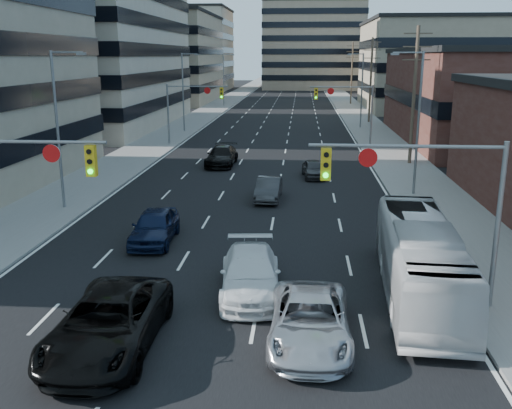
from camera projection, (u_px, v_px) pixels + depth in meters
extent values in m
cube|color=black|center=(289.00, 92.00, 138.64)|extent=(18.00, 300.00, 0.02)
cube|color=slate|center=(242.00, 92.00, 139.50)|extent=(5.00, 300.00, 0.15)
cube|color=slate|center=(336.00, 92.00, 137.74)|extent=(5.00, 300.00, 0.15)
cube|color=#ADA089|center=(56.00, 11.00, 69.65)|extent=(26.00, 34.00, 28.00)
cube|color=gray|center=(161.00, 59.00, 109.52)|extent=(20.00, 30.00, 16.00)
cube|color=#472119|center=(504.00, 98.00, 58.52)|extent=(20.00, 30.00, 9.00)
cube|color=gray|center=(434.00, 66.00, 94.45)|extent=(22.00, 28.00, 14.00)
cube|color=#ADA089|center=(182.00, 50.00, 147.89)|extent=(24.00, 24.00, 20.00)
cube|color=gray|center=(424.00, 67.00, 134.67)|extent=(22.00, 22.00, 12.00)
cylinder|color=slate|center=(16.00, 142.00, 20.04)|extent=(6.50, 0.12, 0.12)
cube|color=gold|center=(91.00, 161.00, 20.00)|extent=(0.35, 0.28, 1.10)
cylinder|color=black|center=(89.00, 152.00, 19.76)|extent=(0.18, 0.06, 0.18)
cylinder|color=black|center=(90.00, 162.00, 19.85)|extent=(0.18, 0.06, 0.18)
cylinder|color=#0CE526|center=(90.00, 171.00, 19.94)|extent=(0.18, 0.06, 0.18)
cylinder|color=white|center=(52.00, 153.00, 20.02)|extent=(0.64, 0.06, 0.64)
cylinder|color=slate|center=(497.00, 229.00, 19.47)|extent=(0.18, 0.18, 6.00)
cylinder|color=slate|center=(406.00, 146.00, 19.01)|extent=(6.50, 0.12, 0.12)
cube|color=gold|center=(326.00, 164.00, 19.37)|extent=(0.35, 0.28, 1.10)
cylinder|color=black|center=(326.00, 155.00, 19.13)|extent=(0.18, 0.06, 0.18)
cylinder|color=black|center=(326.00, 165.00, 19.22)|extent=(0.18, 0.06, 0.18)
cylinder|color=#0CE526|center=(326.00, 175.00, 19.31)|extent=(0.18, 0.06, 0.18)
cylinder|color=white|center=(368.00, 158.00, 19.17)|extent=(0.64, 0.06, 0.64)
cylinder|color=slate|center=(168.00, 115.00, 56.68)|extent=(0.18, 0.18, 6.00)
cylinder|color=slate|center=(197.00, 86.00, 55.74)|extent=(6.00, 0.12, 0.12)
cube|color=gold|center=(222.00, 93.00, 55.72)|extent=(0.35, 0.28, 1.10)
cylinder|color=black|center=(221.00, 90.00, 55.48)|extent=(0.18, 0.06, 0.18)
cylinder|color=black|center=(221.00, 93.00, 55.56)|extent=(0.18, 0.06, 0.18)
cylinder|color=#0CE526|center=(221.00, 97.00, 55.65)|extent=(0.18, 0.06, 0.18)
cylinder|color=white|center=(207.00, 91.00, 55.73)|extent=(0.64, 0.06, 0.64)
cylinder|color=slate|center=(371.00, 117.00, 55.15)|extent=(0.18, 0.18, 6.00)
cylinder|color=slate|center=(341.00, 87.00, 54.67)|extent=(6.00, 0.12, 0.12)
cube|color=gold|center=(316.00, 94.00, 55.01)|extent=(0.35, 0.28, 1.10)
cylinder|color=black|center=(316.00, 90.00, 54.77)|extent=(0.18, 0.06, 0.18)
cylinder|color=black|center=(316.00, 94.00, 54.86)|extent=(0.18, 0.06, 0.18)
cylinder|color=#0CE526|center=(316.00, 98.00, 54.95)|extent=(0.18, 0.06, 0.18)
cylinder|color=white|center=(331.00, 91.00, 54.82)|extent=(0.64, 0.06, 0.64)
cylinder|color=#4C3D2D|center=(414.00, 97.00, 45.67)|extent=(0.28, 0.28, 11.00)
cube|color=#4C3D2D|center=(418.00, 33.00, 44.42)|extent=(2.20, 0.10, 0.10)
cube|color=#4C3D2D|center=(417.00, 47.00, 44.68)|extent=(2.20, 0.10, 0.10)
cube|color=#4C3D2D|center=(416.00, 60.00, 44.93)|extent=(2.20, 0.10, 0.10)
cylinder|color=#4C3D2D|center=(371.00, 81.00, 74.59)|extent=(0.28, 0.28, 11.00)
cube|color=#4C3D2D|center=(373.00, 42.00, 73.35)|extent=(2.20, 0.10, 0.10)
cube|color=#4C3D2D|center=(372.00, 50.00, 73.61)|extent=(2.20, 0.10, 0.10)
cube|color=#4C3D2D|center=(372.00, 58.00, 73.86)|extent=(2.20, 0.10, 0.10)
cylinder|color=#4C3D2D|center=(352.00, 74.00, 103.52)|extent=(0.28, 0.28, 11.00)
cube|color=#4C3D2D|center=(353.00, 46.00, 102.28)|extent=(2.20, 0.10, 0.10)
cube|color=#4C3D2D|center=(353.00, 52.00, 102.53)|extent=(2.20, 0.10, 0.10)
cube|color=#4C3D2D|center=(352.00, 57.00, 102.79)|extent=(2.20, 0.10, 0.10)
cylinder|color=slate|center=(58.00, 133.00, 32.23)|extent=(0.16, 0.16, 9.00)
cylinder|color=slate|center=(67.00, 52.00, 31.04)|extent=(1.80, 0.10, 0.10)
cube|color=slate|center=(81.00, 54.00, 31.00)|extent=(0.50, 0.22, 0.14)
cylinder|color=slate|center=(183.00, 93.00, 65.98)|extent=(0.16, 0.16, 9.00)
cylinder|color=slate|center=(190.00, 54.00, 64.79)|extent=(1.80, 0.10, 0.10)
cube|color=slate|center=(197.00, 55.00, 64.75)|extent=(0.50, 0.22, 0.14)
cylinder|color=slate|center=(224.00, 80.00, 99.73)|extent=(0.16, 0.16, 9.00)
cylinder|color=slate|center=(228.00, 54.00, 98.54)|extent=(1.80, 0.10, 0.10)
cube|color=slate|center=(233.00, 55.00, 98.50)|extent=(0.50, 0.22, 0.14)
cylinder|color=slate|center=(418.00, 126.00, 35.44)|extent=(0.16, 0.16, 9.00)
cylinder|color=slate|center=(408.00, 53.00, 34.40)|extent=(1.80, 0.10, 0.10)
cube|color=slate|center=(395.00, 54.00, 34.48)|extent=(0.50, 0.22, 0.14)
cylinder|color=slate|center=(362.00, 91.00, 69.19)|extent=(0.16, 0.16, 9.00)
cylinder|color=slate|center=(356.00, 54.00, 68.15)|extent=(1.80, 0.10, 0.10)
cube|color=slate|center=(349.00, 55.00, 68.23)|extent=(0.50, 0.22, 0.14)
imported|color=black|center=(108.00, 323.00, 17.30)|extent=(2.90, 6.24, 1.73)
imported|color=silver|center=(250.00, 274.00, 21.42)|extent=(2.69, 5.61, 1.58)
imported|color=#ACACB1|center=(310.00, 320.00, 17.73)|extent=(2.55, 5.43, 1.50)
imported|color=#B8B8B8|center=(420.00, 260.00, 20.99)|extent=(3.07, 10.48, 2.88)
imported|color=black|center=(155.00, 226.00, 27.33)|extent=(2.06, 4.77, 1.60)
imported|color=#2C2C2F|center=(269.00, 189.00, 35.40)|extent=(1.59, 4.22, 1.38)
imported|color=black|center=(222.00, 156.00, 46.47)|extent=(2.34, 5.44, 1.56)
imported|color=#313134|center=(314.00, 169.00, 41.91)|extent=(1.90, 3.94, 1.30)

